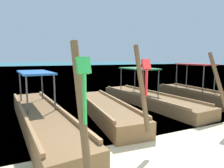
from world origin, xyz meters
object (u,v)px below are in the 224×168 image
at_px(longtail_boat_red_ribbon, 105,109).
at_px(longtail_boat_yellow_ribbon, 205,97).
at_px(longtail_boat_green_ribbon, 42,119).
at_px(longtail_boat_pink_ribbon, 148,98).

bearing_deg(longtail_boat_red_ribbon, longtail_boat_yellow_ribbon, -0.57).
distance_m(longtail_boat_green_ribbon, longtail_boat_pink_ribbon, 5.17).
xyz_separation_m(longtail_boat_green_ribbon, longtail_boat_red_ribbon, (2.35, 0.49, -0.08)).
xyz_separation_m(longtail_boat_red_ribbon, longtail_boat_pink_ribbon, (2.63, 0.92, 0.02)).
height_order(longtail_boat_green_ribbon, longtail_boat_yellow_ribbon, longtail_boat_green_ribbon).
relative_size(longtail_boat_green_ribbon, longtail_boat_yellow_ribbon, 1.02).
relative_size(longtail_boat_red_ribbon, longtail_boat_pink_ribbon, 0.82).
height_order(longtail_boat_green_ribbon, longtail_boat_pink_ribbon, longtail_boat_green_ribbon).
height_order(longtail_boat_red_ribbon, longtail_boat_yellow_ribbon, longtail_boat_red_ribbon).
height_order(longtail_boat_red_ribbon, longtail_boat_pink_ribbon, longtail_boat_red_ribbon).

